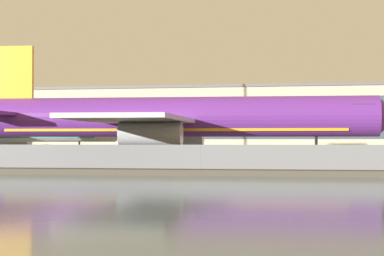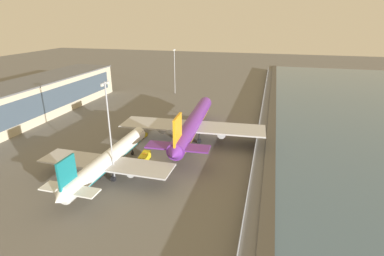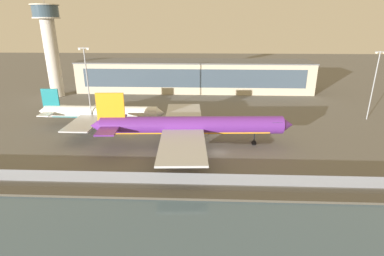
% 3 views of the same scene
% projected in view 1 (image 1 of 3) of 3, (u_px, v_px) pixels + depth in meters
% --- Properties ---
extents(ground_plane, '(500.00, 500.00, 0.00)m').
position_uv_depth(ground_plane, '(226.00, 167.00, 82.66)').
color(ground_plane, '#66635E').
extents(shoreline_seawall, '(320.00, 3.00, 0.50)m').
position_uv_depth(shoreline_seawall, '(191.00, 172.00, 62.54)').
color(shoreline_seawall, '#474238').
rests_on(shoreline_seawall, ground).
extents(perimeter_fence, '(280.00, 0.10, 2.55)m').
position_uv_depth(perimeter_fence, '(200.00, 159.00, 66.97)').
color(perimeter_fence, slate).
rests_on(perimeter_fence, ground).
extents(cargo_jet_purple, '(53.25, 46.06, 14.57)m').
position_uv_depth(cargo_jet_purple, '(167.00, 119.00, 88.37)').
color(cargo_jet_purple, '#602889').
rests_on(cargo_jet_purple, ground).
extents(baggage_tug, '(3.46, 2.23, 1.80)m').
position_uv_depth(baggage_tug, '(174.00, 156.00, 105.08)').
color(baggage_tug, yellow).
rests_on(baggage_tug, ground).
extents(ops_van, '(5.37, 2.58, 2.48)m').
position_uv_depth(ops_van, '(44.00, 153.00, 100.70)').
color(ops_van, yellow).
rests_on(ops_van, ground).
extents(terminal_building, '(108.45, 20.14, 14.09)m').
position_uv_depth(terminal_building, '(236.00, 122.00, 155.80)').
color(terminal_building, '#BCB299').
rests_on(terminal_building, ground).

